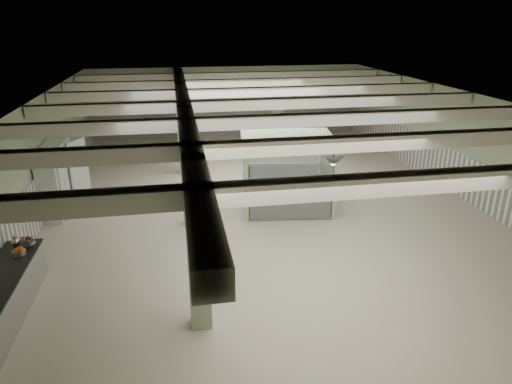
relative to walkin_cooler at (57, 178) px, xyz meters
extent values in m
plane|color=beige|center=(6.62, -0.82, -1.11)|extent=(20.00, 20.00, 0.00)
cube|color=silver|center=(6.62, -0.82, 2.49)|extent=(14.00, 20.00, 0.02)
cube|color=#ABBD97|center=(6.62, 9.18, 0.69)|extent=(14.00, 0.02, 3.60)
cube|color=#ABBD97|center=(6.62, -10.82, 0.69)|extent=(14.00, 0.02, 3.60)
cube|color=#ABBD97|center=(-0.38, -0.82, 0.69)|extent=(0.02, 20.00, 3.60)
cube|color=#ABBD97|center=(13.62, -0.82, 0.69)|extent=(0.02, 20.00, 3.60)
cube|color=white|center=(-0.35, -0.82, -0.36)|extent=(0.05, 19.90, 1.50)
cube|color=white|center=(13.60, -0.82, -0.36)|extent=(0.05, 19.90, 1.50)
cube|color=white|center=(6.62, 9.15, -0.36)|extent=(13.90, 0.05, 1.50)
cube|color=silver|center=(4.12, -0.82, 2.27)|extent=(0.45, 19.90, 0.40)
cube|color=silver|center=(6.62, -8.32, 2.31)|extent=(13.90, 0.35, 0.32)
cube|color=silver|center=(6.62, -5.82, 2.31)|extent=(13.90, 0.35, 0.32)
cube|color=silver|center=(6.62, -3.32, 2.31)|extent=(13.90, 0.35, 0.32)
cube|color=silver|center=(6.62, -0.82, 2.31)|extent=(13.90, 0.35, 0.32)
cube|color=silver|center=(6.62, 1.68, 2.31)|extent=(13.90, 0.35, 0.32)
cube|color=silver|center=(6.62, 4.18, 2.31)|extent=(13.90, 0.35, 0.32)
cube|color=silver|center=(6.62, 6.68, 2.31)|extent=(13.90, 0.35, 0.32)
cube|color=#A1B18F|center=(4.12, -6.82, 0.69)|extent=(0.42, 0.42, 3.60)
cube|color=#A1B18F|center=(4.12, -1.82, 0.69)|extent=(0.42, 0.42, 3.60)
cube|color=#A1B18F|center=(4.12, 3.18, 0.69)|extent=(0.42, 0.42, 3.60)
cube|color=#A1B18F|center=(4.12, 7.18, 0.69)|extent=(0.42, 0.42, 3.60)
cone|color=#2E3D2E|center=(7.12, -5.82, 1.94)|extent=(0.44, 0.44, 0.22)
cone|color=#2E3D2E|center=(7.12, -0.32, 1.94)|extent=(0.44, 0.44, 0.22)
cone|color=#2E3D2E|center=(7.12, 4.68, 1.94)|extent=(0.44, 0.44, 0.22)
cylinder|color=#B2B2B7|center=(0.19, -4.79, -0.16)|extent=(0.33, 0.33, 0.10)
cube|color=silver|center=(-0.03, 0.00, 0.00)|extent=(0.61, 2.43, 2.22)
cube|color=silver|center=(0.31, -0.56, 0.00)|extent=(0.06, 0.91, 2.12)
cube|color=silver|center=(0.43, 0.65, 0.00)|extent=(0.45, 0.84, 2.12)
cube|color=silver|center=(0.35, -0.56, 0.00)|extent=(0.02, 0.05, 0.30)
cube|color=silver|center=(0.35, 0.55, 0.00)|extent=(0.02, 0.05, 0.30)
cube|color=#A4BB95|center=(5.85, -1.93, 0.02)|extent=(0.13, 0.13, 2.26)
cube|color=#A4BB95|center=(6.13, 0.31, 0.02)|extent=(0.13, 0.13, 2.26)
cube|color=#A4BB95|center=(8.54, -2.28, 0.02)|extent=(0.13, 0.13, 2.26)
cube|color=#A4BB95|center=(8.82, -0.03, 0.02)|extent=(0.13, 0.13, 2.26)
cube|color=#A4BB95|center=(7.34, -0.98, 1.21)|extent=(3.26, 2.87, 0.12)
cube|color=silver|center=(7.19, -2.10, -0.56)|extent=(2.50, 0.38, 1.05)
cube|color=silver|center=(7.19, -2.10, 0.67)|extent=(2.50, 0.38, 1.22)
cube|color=silver|center=(7.48, 0.14, -0.56)|extent=(2.50, 0.38, 1.05)
cube|color=silver|center=(7.48, 0.14, 0.67)|extent=(2.50, 0.38, 1.22)
cube|color=silver|center=(5.99, -0.81, -0.56)|extent=(0.32, 2.05, 1.05)
cube|color=silver|center=(5.99, -0.81, 0.67)|extent=(0.32, 2.05, 1.22)
cube|color=silver|center=(8.68, -1.15, -0.56)|extent=(0.32, 2.05, 1.05)
cube|color=silver|center=(8.68, -1.15, 0.67)|extent=(0.32, 2.05, 1.22)
cube|color=#5A5A4B|center=(8.80, -0.87, -0.42)|extent=(0.47, 0.65, 1.38)
camera|label=1|loc=(3.85, -14.71, 4.79)|focal=32.00mm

